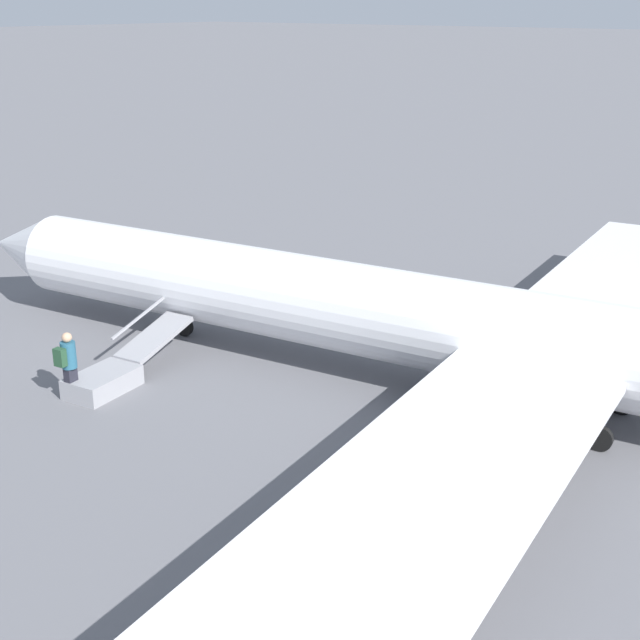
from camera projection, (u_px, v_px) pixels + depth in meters
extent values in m
plane|color=slate|center=(489.00, 404.00, 21.33)|extent=(600.00, 600.00, 0.00)
cylinder|color=white|center=(494.00, 334.00, 20.72)|extent=(28.44, 6.05, 2.31)
cone|color=white|center=(25.00, 247.00, 28.05)|extent=(2.82, 2.58, 2.26)
cube|color=white|center=(426.00, 495.00, 14.32)|extent=(5.24, 12.31, 0.23)
cube|color=white|center=(624.00, 274.00, 25.89)|extent=(5.24, 12.31, 0.23)
cylinder|color=black|center=(184.00, 326.00, 25.60)|extent=(0.59, 0.22, 0.57)
cylinder|color=#2D2D33|center=(183.00, 314.00, 25.48)|extent=(0.10, 0.10, 0.18)
cylinder|color=black|center=(599.00, 438.00, 19.04)|extent=(0.59, 0.22, 0.57)
cylinder|color=#2D2D33|center=(601.00, 423.00, 18.91)|extent=(0.10, 0.10, 0.18)
cylinder|color=black|center=(622.00, 403.00, 20.73)|extent=(0.59, 0.22, 0.57)
cylinder|color=#2D2D33|center=(623.00, 388.00, 20.60)|extent=(0.10, 0.10, 0.18)
cube|color=#99999E|center=(103.00, 382.00, 21.94)|extent=(1.33, 1.93, 0.50)
cube|color=#99999E|center=(154.00, 338.00, 23.39)|extent=(1.19, 2.33, 0.66)
cube|color=#99999E|center=(140.00, 317.00, 23.44)|extent=(0.35, 2.20, 0.60)
cube|color=#23232D|center=(72.00, 384.00, 21.42)|extent=(0.24, 0.30, 0.85)
cylinder|color=#265972|center=(69.00, 355.00, 21.16)|extent=(0.36, 0.36, 0.65)
sphere|color=tan|center=(67.00, 337.00, 21.01)|extent=(0.24, 0.24, 0.24)
cube|color=#23472D|center=(60.00, 357.00, 20.93)|extent=(0.30, 0.22, 0.44)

